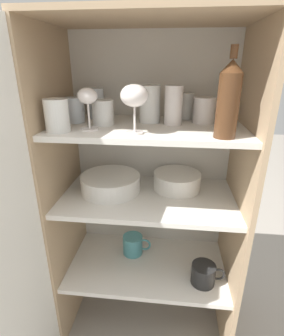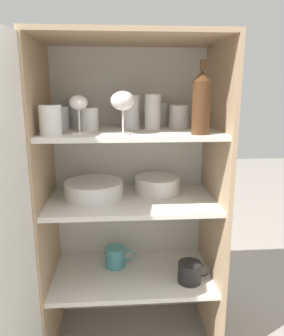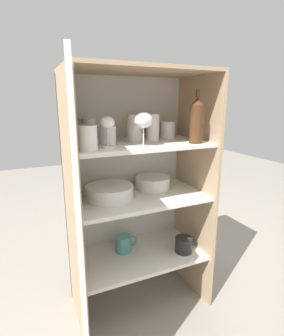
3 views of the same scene
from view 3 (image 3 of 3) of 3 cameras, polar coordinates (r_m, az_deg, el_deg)
The scene contains 24 objects.
ground_plane at distance 1.65m, azimuth 2.64°, elevation -30.84°, with size 8.00×8.00×0.00m, color gray.
cupboard_back_panel at distance 1.62m, azimuth -3.50°, elevation -4.41°, with size 0.74×0.02×1.31m, color silver.
cupboard_side_left at distance 1.35m, azimuth -14.90°, elevation -8.81°, with size 0.02×0.43×1.31m, color tan.
cupboard_side_right at distance 1.61m, azimuth 11.26°, elevation -4.77°, with size 0.02×0.43×1.31m, color tan.
cupboard_top_panel at distance 1.35m, azimuth -0.66°, elevation 20.46°, with size 0.74×0.43×0.02m, color tan.
shelf_board_lower at distance 1.59m, azimuth -0.55°, elevation -18.43°, with size 0.70×0.39×0.02m, color silver.
shelf_board_middle at distance 1.43m, azimuth -0.59°, elevation -6.40°, with size 0.70×0.39×0.02m, color silver.
shelf_board_upper at distance 1.36m, azimuth -0.62°, elevation 5.19°, with size 0.70×0.39×0.02m, color silver.
cupboard_door at distance 0.99m, azimuth -13.20°, elevation -17.46°, with size 0.08×0.36×1.31m.
tumbler_glass_0 at distance 1.51m, azimuth 5.58°, elevation 8.24°, with size 0.08×0.08×0.10m.
tumbler_glass_1 at distance 1.29m, azimuth -12.88°, elevation 6.92°, with size 0.07×0.07×0.09m.
tumbler_glass_2 at distance 1.14m, azimuth -11.69°, elevation 6.40°, with size 0.08×0.08×0.11m.
tumbler_glass_3 at distance 1.40m, azimuth -1.59°, elevation 8.73°, with size 0.08×0.08×0.14m.
tumbler_glass_4 at distance 1.39m, azimuth -11.40°, elevation 8.03°, with size 0.07×0.07×0.12m.
tumbler_glass_5 at distance 1.41m, azimuth 2.43°, elevation 8.79°, with size 0.07×0.07×0.14m.
tumbler_glass_6 at distance 1.29m, azimuth -7.43°, elevation 7.05°, with size 0.08×0.08×0.09m.
tumbler_glass_7 at distance 1.54m, azimuth 2.02°, elevation 8.55°, with size 0.07×0.07×0.10m.
wine_glass_0 at distance 1.22m, azimuth 0.31°, elevation 10.14°, with size 0.09×0.09×0.16m.
wine_glass_1 at distance 1.19m, azimuth -7.57°, elevation 9.28°, with size 0.07×0.07×0.14m.
wine_bottle at distance 1.35m, azimuth 11.81°, elevation 10.17°, with size 0.07×0.07×0.26m.
plate_stack_white at distance 1.39m, azimuth -7.05°, elevation -5.22°, with size 0.25×0.25×0.07m.
mixing_bowl_large at distance 1.53m, azimuth 2.33°, elevation -3.09°, with size 0.20×0.20×0.07m.
coffee_mug_primary at distance 1.59m, azimuth -4.08°, elevation -16.06°, with size 0.13×0.09×0.09m.
coffee_mug_extra_1 at distance 1.60m, azimuth 9.11°, elevation -16.12°, with size 0.14×0.10×0.09m.
Camera 3 is at (-0.54, -1.04, 1.17)m, focal length 28.00 mm.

